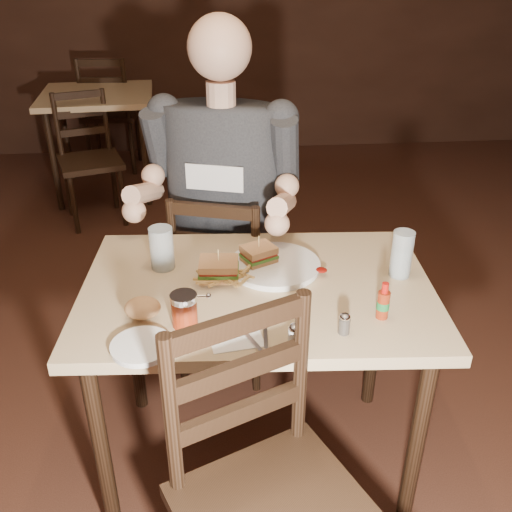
{
  "coord_description": "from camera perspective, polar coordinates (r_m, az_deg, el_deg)",
  "views": [
    {
      "loc": [
        -0.06,
        -1.82,
        1.73
      ],
      "look_at": [
        0.08,
        -0.23,
        0.85
      ],
      "focal_mm": 40.0,
      "sensor_mm": 36.0,
      "label": 1
    }
  ],
  "objects": [
    {
      "name": "bg_table",
      "position": [
        4.52,
        -15.54,
        14.35
      ],
      "size": [
        0.85,
        0.85,
        0.77
      ],
      "rotation": [
        0.0,
        0.0,
        0.07
      ],
      "color": "tan",
      "rests_on": "ground"
    },
    {
      "name": "room_shell",
      "position": [
        1.85,
        -3.34,
        18.54
      ],
      "size": [
        7.0,
        7.0,
        7.0
      ],
      "color": "black",
      "rests_on": "ground"
    },
    {
      "name": "diner",
      "position": [
        2.2,
        -3.62,
        9.11
      ],
      "size": [
        0.73,
        0.64,
        1.07
      ],
      "primitive_type": null,
      "rotation": [
        0.0,
        0.0,
        -0.29
      ],
      "color": "#2F3134",
      "rests_on": "chair_far"
    },
    {
      "name": "glass_left",
      "position": [
        1.91,
        -9.4,
        0.78
      ],
      "size": [
        0.08,
        0.08,
        0.15
      ],
      "primitive_type": "cylinder",
      "rotation": [
        0.0,
        0.0,
        -0.06
      ],
      "color": "silver",
      "rests_on": "main_table"
    },
    {
      "name": "sandwich_right",
      "position": [
        1.89,
        0.28,
        0.58
      ],
      "size": [
        0.13,
        0.12,
        0.09
      ],
      "primitive_type": null,
      "rotation": [
        0.0,
        0.0,
        0.46
      ],
      "color": "tan",
      "rests_on": "dinner_plate"
    },
    {
      "name": "salt_shaker",
      "position": [
        1.55,
        3.9,
        -8.0
      ],
      "size": [
        0.04,
        0.04,
        0.07
      ],
      "primitive_type": null,
      "rotation": [
        0.0,
        0.0,
        -0.06
      ],
      "color": "white",
      "rests_on": "main_table"
    },
    {
      "name": "knife",
      "position": [
        1.55,
        0.15,
        -9.08
      ],
      "size": [
        0.09,
        0.19,
        0.0
      ],
      "primitive_type": "cube",
      "rotation": [
        0.0,
        0.0,
        0.42
      ],
      "color": "silver",
      "rests_on": "napkin"
    },
    {
      "name": "side_plate",
      "position": [
        1.58,
        -11.36,
        -8.97
      ],
      "size": [
        0.17,
        0.17,
        0.01
      ],
      "primitive_type": "cylinder",
      "rotation": [
        0.0,
        0.0,
        -0.06
      ],
      "color": "white",
      "rests_on": "main_table"
    },
    {
      "name": "pepper_shaker",
      "position": [
        1.61,
        8.83,
        -6.75
      ],
      "size": [
        0.03,
        0.03,
        0.06
      ],
      "primitive_type": null,
      "rotation": [
        0.0,
        0.0,
        -0.06
      ],
      "color": "#38332D",
      "rests_on": "main_table"
    },
    {
      "name": "bg_chair_near",
      "position": [
        4.07,
        -16.24,
        9.06
      ],
      "size": [
        0.52,
        0.54,
        0.87
      ],
      "primitive_type": null,
      "rotation": [
        0.0,
        0.0,
        0.31
      ],
      "color": "black",
      "rests_on": "ground"
    },
    {
      "name": "syrup_dispenser",
      "position": [
        1.63,
        -7.18,
        -5.37
      ],
      "size": [
        0.08,
        0.08,
        0.1
      ],
      "primitive_type": null,
      "rotation": [
        0.0,
        0.0,
        -0.06
      ],
      "color": "maroon",
      "rests_on": "main_table"
    },
    {
      "name": "bg_chair_far",
      "position": [
        5.09,
        -14.29,
        13.67
      ],
      "size": [
        0.46,
        0.5,
        0.95
      ],
      "primitive_type": null,
      "rotation": [
        0.0,
        0.0,
        3.09
      ],
      "color": "black",
      "rests_on": "ground"
    },
    {
      "name": "bread_roll",
      "position": [
        1.67,
        -11.28,
        -5.11
      ],
      "size": [
        0.11,
        0.09,
        0.06
      ],
      "primitive_type": "ellipsoid",
      "rotation": [
        0.0,
        0.0,
        -0.06
      ],
      "color": "tan",
      "rests_on": "side_plate"
    },
    {
      "name": "ketchup_dollop",
      "position": [
        1.87,
        6.56,
        -1.4
      ],
      "size": [
        0.04,
        0.04,
        0.01
      ],
      "primitive_type": "ellipsoid",
      "rotation": [
        0.0,
        0.0,
        -0.06
      ],
      "color": "maroon",
      "rests_on": "dinner_plate"
    },
    {
      "name": "napkin",
      "position": [
        1.6,
        -2.09,
        -7.96
      ],
      "size": [
        0.16,
        0.15,
        0.0
      ],
      "primitive_type": "cube",
      "rotation": [
        0.0,
        0.0,
        0.14
      ],
      "color": "white",
      "rests_on": "main_table"
    },
    {
      "name": "glass_right",
      "position": [
        1.9,
        14.37,
        0.19
      ],
      "size": [
        0.07,
        0.07,
        0.16
      ],
      "primitive_type": "cylinder",
      "rotation": [
        0.0,
        0.0,
        -0.06
      ],
      "color": "silver",
      "rests_on": "main_table"
    },
    {
      "name": "chair_far",
      "position": [
        2.48,
        -2.91,
        -2.44
      ],
      "size": [
        0.52,
        0.55,
        0.88
      ],
      "primitive_type": null,
      "rotation": [
        0.0,
        0.0,
        2.85
      ],
      "color": "black",
      "rests_on": "ground"
    },
    {
      "name": "sandwich_left",
      "position": [
        1.81,
        -3.76,
        -0.69
      ],
      "size": [
        0.13,
        0.11,
        0.1
      ],
      "primitive_type": null,
      "rotation": [
        0.0,
        0.0,
        -0.08
      ],
      "color": "tan",
      "rests_on": "dinner_plate"
    },
    {
      "name": "hot_sauce",
      "position": [
        1.68,
        12.64,
        -4.36
      ],
      "size": [
        0.04,
        0.04,
        0.12
      ],
      "primitive_type": null,
      "rotation": [
        0.0,
        0.0,
        -0.06
      ],
      "color": "maroon",
      "rests_on": "main_table"
    },
    {
      "name": "dinner_plate",
      "position": [
        1.91,
        1.87,
        -1.05
      ],
      "size": [
        0.32,
        0.32,
        0.02
      ],
      "primitive_type": "cylinder",
      "rotation": [
        0.0,
        0.0,
        -0.06
      ],
      "color": "white",
      "rests_on": "main_table"
    },
    {
      "name": "fork",
      "position": [
        1.6,
        0.94,
        -7.65
      ],
      "size": [
        0.02,
        0.15,
        0.0
      ],
      "primitive_type": "cube",
      "rotation": [
        0.0,
        0.0,
        -0.08
      ],
      "color": "silver",
      "rests_on": "napkin"
    },
    {
      "name": "main_table",
      "position": [
        1.87,
        0.14,
        -5.29
      ],
      "size": [
        1.16,
        0.81,
        0.77
      ],
      "rotation": [
        0.0,
        0.0,
        -0.06
      ],
      "color": "tan",
      "rests_on": "ground"
    },
    {
      "name": "fries_pile",
      "position": [
        1.81,
        -3.41,
        -2.0
      ],
      "size": [
        0.23,
        0.17,
        0.04
      ],
      "primitive_type": null,
      "rotation": [
        0.0,
        0.0,
        -0.06
      ],
      "color": "tan",
      "rests_on": "dinner_plate"
    }
  ]
}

